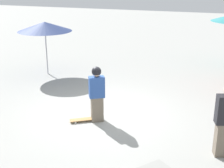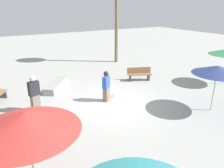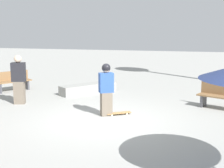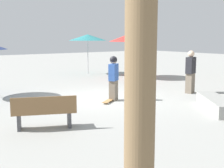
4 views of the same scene
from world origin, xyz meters
name	(u,v)px [view 1 (image 1 of 4)]	position (x,y,z in m)	size (l,w,h in m)	color
ground_plane	(103,114)	(0.00, 0.00, 0.00)	(60.00, 60.00, 0.00)	#9E9E99
skater_main	(97,92)	(0.00, 0.47, 0.88)	(0.49, 0.44, 1.62)	#726656
skateboard	(84,119)	(0.35, 0.64, 0.06)	(0.77, 0.62, 0.07)	#B7844C
shade_umbrella_navy	(45,27)	(3.81, -3.03, 2.02)	(2.22, 2.22, 2.21)	#B7B7BC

